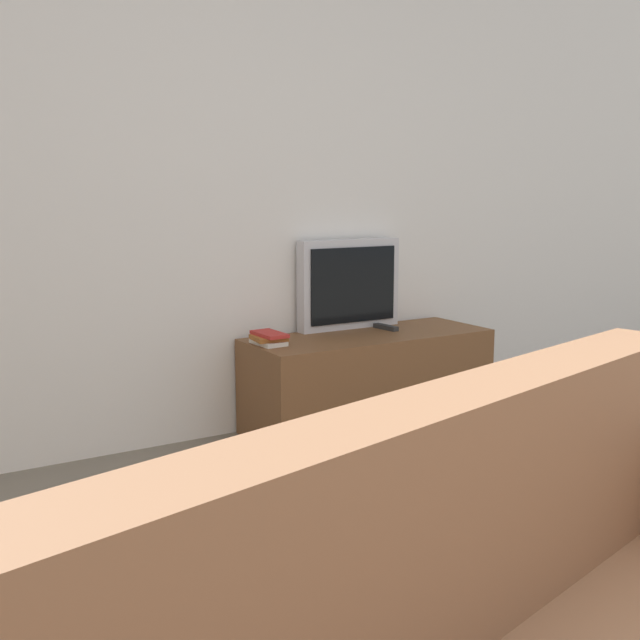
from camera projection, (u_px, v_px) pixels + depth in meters
The scene contains 5 objects.
wall_back at pixel (205, 179), 3.65m from camera, with size 9.00×0.06×2.60m.
tv_stand at pixel (368, 380), 3.97m from camera, with size 1.32×0.49×0.50m.
television at pixel (349, 284), 4.07m from camera, with size 0.61×0.09×0.49m.
book_stack at pixel (269, 338), 3.66m from camera, with size 0.17×0.21×0.06m.
remote_on_stand at pixel (386, 327), 4.07m from camera, with size 0.06×0.17×0.02m.
Camera 1 is at (-1.44, -0.44, 1.23)m, focal length 42.00 mm.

